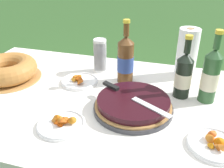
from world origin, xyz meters
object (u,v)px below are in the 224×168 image
Objects in this scene: snack_plate_near at (214,144)px; bundt_cake at (7,69)px; serving_knife at (128,95)px; snack_plate_right at (79,81)px; berry_tart at (133,105)px; cider_bottle_amber at (126,60)px; juice_bottle_red at (183,75)px; cider_bottle_green at (210,76)px; snack_plate_left at (61,123)px; cup_stack at (100,55)px; paper_towel_roll at (187,53)px.

bundt_cake is at bearing 166.24° from snack_plate_near.
snack_plate_right is at bearing -177.43° from serving_knife.
cider_bottle_amber is at bearing 111.05° from berry_tart.
serving_knife is 1.13× the size of juice_bottle_red.
cider_bottle_green reaches higher than cider_bottle_amber.
snack_plate_near is 0.99× the size of snack_plate_right.
snack_plate_left is 0.37m from snack_plate_right.
serving_knife is at bearing 155.51° from snack_plate_near.
cup_stack is 0.77m from snack_plate_near.
cup_stack is 0.98× the size of snack_plate_right.
bundt_cake is 0.63m from cider_bottle_amber.
snack_plate_right is (-0.65, 0.31, 0.00)m from snack_plate_near.
cup_stack is 0.49m from juice_bottle_red.
cider_bottle_green is 1.73× the size of snack_plate_right.
snack_plate_left is (-0.57, -0.04, 0.00)m from snack_plate_near.
cup_stack is 0.58× the size of cider_bottle_amber.
berry_tart is 1.81× the size of snack_plate_near.
snack_plate_near is at bearing -25.82° from snack_plate_right.
bundt_cake is 1.15× the size of juice_bottle_red.
cider_bottle_green reaches higher than cup_stack.
cider_bottle_amber reaches higher than snack_plate_left.
snack_plate_right is (-0.30, 0.15, -0.05)m from serving_knife.
berry_tart is 0.44m from cup_stack.
cider_bottle_amber is 0.30m from juice_bottle_red.
juice_bottle_red reaches higher than serving_knife.
cider_bottle_green reaches higher than snack_plate_right.
cider_bottle_amber is at bearing -151.51° from paper_towel_roll.
cider_bottle_amber is 1.24× the size of paper_towel_roll.
juice_bottle_red is 0.37m from snack_plate_near.
cider_bottle_amber reaches higher than berry_tart.
snack_plate_near is at bearing -68.23° from juice_bottle_red.
snack_plate_left is at bearing -146.80° from cider_bottle_green.
cider_bottle_green is (0.57, -0.17, 0.03)m from cup_stack.
cider_bottle_amber is at bearing 168.77° from cider_bottle_green.
berry_tart is 0.37m from snack_plate_right.
cider_bottle_green is at bearing 33.20° from snack_plate_left.
cider_bottle_amber reaches higher than serving_knife.
paper_towel_roll is (0.30, 0.16, 0.01)m from cider_bottle_amber.
juice_bottle_red reaches higher than snack_plate_near.
bundt_cake is 1.79× the size of snack_plate_near.
juice_bottle_red reaches higher than snack_plate_right.
cider_bottle_green is at bearing -16.30° from cup_stack.
snack_plate_left is (-0.15, -0.44, -0.11)m from cider_bottle_amber.
snack_plate_right is at bearing -154.76° from paper_towel_roll.
serving_knife is at bearing 42.42° from snack_plate_left.
bundt_cake is 1.07m from snack_plate_near.
paper_towel_roll is at bearing 18.66° from bundt_cake.
bundt_cake reaches higher than snack_plate_right.
cup_stack is at bearing 91.75° from snack_plate_left.
snack_plate_right is (-0.06, -0.17, -0.08)m from cup_stack.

